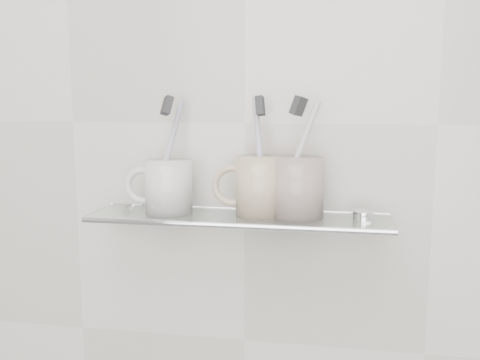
% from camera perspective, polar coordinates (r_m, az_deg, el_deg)
% --- Properties ---
extents(wall_back, '(2.50, 0.00, 2.50)m').
position_cam_1_polar(wall_back, '(0.93, 0.50, 6.08)').
color(wall_back, beige).
rests_on(wall_back, ground).
extents(shelf_glass, '(0.50, 0.12, 0.01)m').
position_cam_1_polar(shelf_glass, '(0.89, -0.17, -4.05)').
color(shelf_glass, silver).
rests_on(shelf_glass, wall_back).
extents(shelf_rail, '(0.50, 0.01, 0.01)m').
position_cam_1_polar(shelf_rail, '(0.84, -0.84, -4.89)').
color(shelf_rail, silver).
rests_on(shelf_rail, shelf_glass).
extents(bracket_left, '(0.02, 0.03, 0.02)m').
position_cam_1_polar(bracket_left, '(1.00, -11.70, -3.52)').
color(bracket_left, silver).
rests_on(bracket_left, wall_back).
extents(bracket_right, '(0.02, 0.03, 0.02)m').
position_cam_1_polar(bracket_right, '(0.93, 13.25, -4.46)').
color(bracket_right, silver).
rests_on(bracket_right, wall_back).
extents(mug_left, '(0.09, 0.09, 0.09)m').
position_cam_1_polar(mug_left, '(0.92, -7.61, -0.68)').
color(mug_left, silver).
rests_on(mug_left, shelf_glass).
extents(mug_left_handle, '(0.07, 0.01, 0.07)m').
position_cam_1_polar(mug_left_handle, '(0.93, -10.31, -0.60)').
color(mug_left_handle, silver).
rests_on(mug_left_handle, mug_left).
extents(toothbrush_left, '(0.05, 0.08, 0.18)m').
position_cam_1_polar(toothbrush_left, '(0.91, -7.68, 2.82)').
color(toothbrush_left, '#9495B8').
rests_on(toothbrush_left, mug_left).
extents(bristles_left, '(0.03, 0.03, 0.04)m').
position_cam_1_polar(bristles_left, '(0.90, -7.79, 7.88)').
color(bristles_left, '#2B2B2E').
rests_on(bristles_left, toothbrush_left).
extents(mug_center, '(0.08, 0.08, 0.10)m').
position_cam_1_polar(mug_center, '(0.88, 2.11, -0.69)').
color(mug_center, beige).
rests_on(mug_center, shelf_glass).
extents(mug_center_handle, '(0.07, 0.01, 0.07)m').
position_cam_1_polar(mug_center_handle, '(0.89, -0.82, -0.60)').
color(mug_center_handle, beige).
rests_on(mug_center_handle, mug_center).
extents(toothbrush_center, '(0.03, 0.04, 0.19)m').
position_cam_1_polar(toothbrush_center, '(0.87, 2.13, 2.66)').
color(toothbrush_center, '#A7A8CE').
rests_on(toothbrush_center, mug_center).
extents(bristles_center, '(0.02, 0.03, 0.03)m').
position_cam_1_polar(bristles_center, '(0.87, 2.16, 7.91)').
color(bristles_center, '#2B2B2E').
rests_on(bristles_center, toothbrush_center).
extents(mug_right, '(0.09, 0.09, 0.10)m').
position_cam_1_polar(mug_right, '(0.88, 6.11, -0.81)').
color(mug_right, silver).
rests_on(mug_right, shelf_glass).
extents(mug_right_handle, '(0.07, 0.01, 0.07)m').
position_cam_1_polar(mug_right_handle, '(0.88, 2.89, -0.72)').
color(mug_right_handle, silver).
rests_on(mug_right_handle, mug_right).
extents(toothbrush_right, '(0.08, 0.02, 0.18)m').
position_cam_1_polar(toothbrush_right, '(0.87, 6.17, 2.57)').
color(toothbrush_right, silver).
rests_on(toothbrush_right, mug_right).
extents(bristles_right, '(0.03, 0.03, 0.04)m').
position_cam_1_polar(bristles_right, '(0.86, 6.26, 7.86)').
color(bristles_right, '#2B2B2E').
rests_on(bristles_right, toothbrush_right).
extents(chrome_cap, '(0.03, 0.03, 0.01)m').
position_cam_1_polar(chrome_cap, '(0.88, 13.00, -3.68)').
color(chrome_cap, silver).
rests_on(chrome_cap, shelf_glass).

